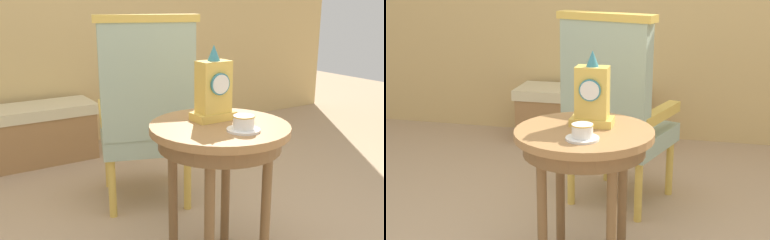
% 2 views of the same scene
% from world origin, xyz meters
% --- Properties ---
extents(side_table, '(0.61, 0.61, 0.69)m').
position_xyz_m(side_table, '(0.07, 0.07, 0.60)').
color(side_table, '#9E7042').
rests_on(side_table, ground).
extents(teacup_left, '(0.14, 0.14, 0.07)m').
position_xyz_m(teacup_left, '(0.09, -0.07, 0.72)').
color(teacup_left, white).
rests_on(teacup_left, side_table).
extents(mantel_clock, '(0.19, 0.11, 0.34)m').
position_xyz_m(mantel_clock, '(0.09, 0.15, 0.83)').
color(mantel_clock, gold).
rests_on(mantel_clock, side_table).
extents(armchair, '(0.68, 0.67, 1.14)m').
position_xyz_m(armchair, '(0.08, 0.82, 0.59)').
color(armchair, '#9EB299').
rests_on(armchair, ground).
extents(window_bench, '(1.02, 0.40, 0.44)m').
position_xyz_m(window_bench, '(-0.38, 1.95, 0.22)').
color(window_bench, beige).
rests_on(window_bench, ground).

